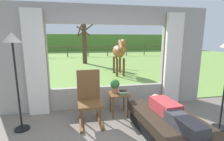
# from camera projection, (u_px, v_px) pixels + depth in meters

# --- Properties ---
(back_wall_with_window) EXTENTS (5.20, 0.12, 2.55)m
(back_wall_with_window) POSITION_uv_depth(u_px,v_px,m) (109.00, 59.00, 4.11)
(back_wall_with_window) COLOR #9E998E
(back_wall_with_window) RESTS_ON ground_plane
(curtain_panel_left) EXTENTS (0.44, 0.10, 2.40)m
(curtain_panel_left) POSITION_uv_depth(u_px,v_px,m) (36.00, 64.00, 3.67)
(curtain_panel_left) COLOR silver
(curtain_panel_left) RESTS_ON ground_plane
(curtain_panel_right) EXTENTS (0.44, 0.10, 2.40)m
(curtain_panel_right) POSITION_uv_depth(u_px,v_px,m) (173.00, 60.00, 4.29)
(curtain_panel_right) COLOR silver
(curtain_panel_right) RESTS_ON ground_plane
(outdoor_pasture_lawn) EXTENTS (36.00, 21.68, 0.02)m
(outdoor_pasture_lawn) POSITION_uv_depth(u_px,v_px,m) (89.00, 58.00, 14.86)
(outdoor_pasture_lawn) COLOR #759E47
(outdoor_pasture_lawn) RESTS_ON ground_plane
(distant_hill_ridge) EXTENTS (36.00, 2.00, 2.40)m
(distant_hill_ridge) POSITION_uv_depth(u_px,v_px,m) (85.00, 43.00, 24.12)
(distant_hill_ridge) COLOR #598636
(distant_hill_ridge) RESTS_ON ground_plane
(recliner_sofa) EXTENTS (1.05, 1.77, 0.42)m
(recliner_sofa) POSITION_uv_depth(u_px,v_px,m) (168.00, 126.00, 2.93)
(recliner_sofa) COLOR black
(recliner_sofa) RESTS_ON ground_plane
(reclining_person) EXTENTS (0.39, 1.44, 0.22)m
(reclining_person) POSITION_uv_depth(u_px,v_px,m) (171.00, 111.00, 2.82)
(reclining_person) COLOR #B23338
(reclining_person) RESTS_ON recliner_sofa
(rocking_chair) EXTENTS (0.50, 0.70, 1.12)m
(rocking_chair) POSITION_uv_depth(u_px,v_px,m) (89.00, 98.00, 3.42)
(rocking_chair) COLOR brown
(rocking_chair) RESTS_ON ground_plane
(side_table) EXTENTS (0.44, 0.44, 0.52)m
(side_table) POSITION_uv_depth(u_px,v_px,m) (119.00, 97.00, 3.79)
(side_table) COLOR brown
(side_table) RESTS_ON ground_plane
(potted_plant) EXTENTS (0.22, 0.22, 0.32)m
(potted_plant) POSITION_uv_depth(u_px,v_px,m) (115.00, 85.00, 3.78)
(potted_plant) COLOR #9E6042
(potted_plant) RESTS_ON side_table
(book_stack) EXTENTS (0.18, 0.15, 0.08)m
(book_stack) POSITION_uv_depth(u_px,v_px,m) (123.00, 92.00, 3.72)
(book_stack) COLOR #337247
(book_stack) RESTS_ON side_table
(floor_lamp_left) EXTENTS (0.32, 0.32, 1.87)m
(floor_lamp_left) POSITION_uv_depth(u_px,v_px,m) (13.00, 53.00, 2.93)
(floor_lamp_left) COLOR black
(floor_lamp_left) RESTS_ON ground_plane
(horse) EXTENTS (0.58, 1.81, 1.73)m
(horse) POSITION_uv_depth(u_px,v_px,m) (119.00, 52.00, 7.82)
(horse) COLOR brown
(horse) RESTS_ON outdoor_pasture_lawn
(pasture_tree) EXTENTS (1.30, 1.21, 3.12)m
(pasture_tree) POSITION_uv_depth(u_px,v_px,m) (84.00, 40.00, 11.50)
(pasture_tree) COLOR #4C3823
(pasture_tree) RESTS_ON outdoor_pasture_lawn
(pasture_fence_line) EXTENTS (16.10, 0.10, 1.10)m
(pasture_fence_line) POSITION_uv_depth(u_px,v_px,m) (88.00, 49.00, 16.34)
(pasture_fence_line) COLOR brown
(pasture_fence_line) RESTS_ON outdoor_pasture_lawn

